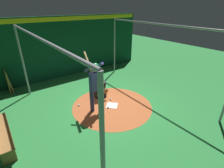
% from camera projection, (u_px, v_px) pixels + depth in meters
% --- Properties ---
extents(ground_plane, '(25.33, 25.33, 0.00)m').
position_uv_depth(ground_plane, '(112.00, 106.00, 6.71)').
color(ground_plane, '#287A38').
extents(dirt_circle, '(3.11, 3.11, 0.01)m').
position_uv_depth(dirt_circle, '(112.00, 106.00, 6.71)').
color(dirt_circle, '#AD562D').
rests_on(dirt_circle, ground).
extents(home_plate, '(0.59, 0.59, 0.01)m').
position_uv_depth(home_plate, '(112.00, 105.00, 6.71)').
color(home_plate, white).
rests_on(home_plate, dirt_circle).
extents(batter, '(0.68, 0.49, 2.20)m').
position_uv_depth(batter, '(96.00, 83.00, 5.91)').
color(batter, navy).
rests_on(batter, ground).
extents(catcher, '(0.58, 0.40, 0.94)m').
position_uv_depth(catcher, '(101.00, 89.00, 7.19)').
color(catcher, black).
rests_on(catcher, ground).
extents(back_wall, '(0.22, 9.33, 3.14)m').
position_uv_depth(back_wall, '(66.00, 47.00, 9.06)').
color(back_wall, '#0C3D26').
rests_on(back_wall, ground).
extents(cage_frame, '(6.05, 4.82, 2.96)m').
position_uv_depth(cage_frame, '(112.00, 54.00, 5.82)').
color(cage_frame, gray).
rests_on(cage_frame, ground).
extents(bat_rack, '(0.94, 0.21, 1.05)m').
position_uv_depth(bat_rack, '(8.00, 81.00, 7.72)').
color(bat_rack, olive).
rests_on(bat_rack, ground).
extents(bench, '(1.90, 0.36, 0.85)m').
position_uv_depth(bench, '(0.00, 131.00, 4.70)').
color(bench, olive).
rests_on(bench, ground).
extents(baseball_0, '(0.07, 0.07, 0.07)m').
position_uv_depth(baseball_0, '(108.00, 107.00, 6.55)').
color(baseball_0, white).
rests_on(baseball_0, dirt_circle).
extents(baseball_1, '(0.07, 0.07, 0.07)m').
position_uv_depth(baseball_1, '(79.00, 105.00, 6.68)').
color(baseball_1, white).
rests_on(baseball_1, dirt_circle).
extents(baseball_2, '(0.07, 0.07, 0.07)m').
position_uv_depth(baseball_2, '(111.00, 99.00, 7.11)').
color(baseball_2, white).
rests_on(baseball_2, dirt_circle).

